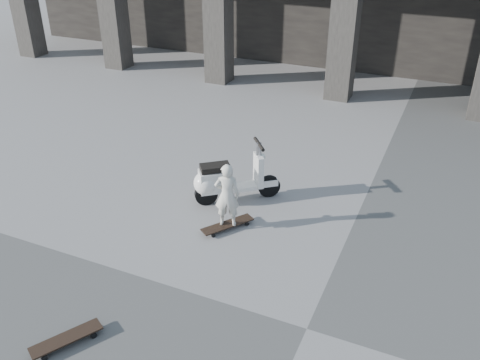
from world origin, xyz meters
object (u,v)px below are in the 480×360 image
at_px(longboard, 227,225).
at_px(skateboard_spare, 66,339).
at_px(child, 227,195).
at_px(scooter, 223,181).

distance_m(longboard, skateboard_spare, 3.09).
distance_m(skateboard_spare, child, 3.14).
bearing_deg(child, scooter, -80.17).
bearing_deg(skateboard_spare, scooter, 25.65).
bearing_deg(scooter, skateboard_spare, -132.71).
height_order(child, scooter, child).
xyz_separation_m(longboard, child, (0.00, -0.00, 0.56)).
bearing_deg(skateboard_spare, child, 16.69).
bearing_deg(skateboard_spare, longboard, 16.69).
bearing_deg(scooter, child, -97.81).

